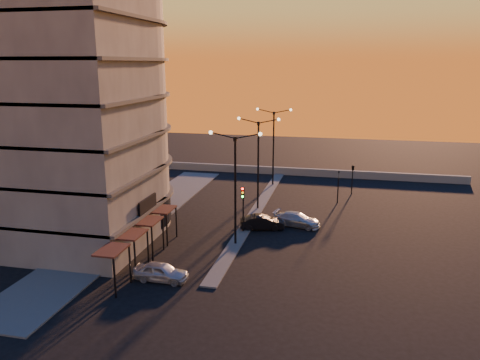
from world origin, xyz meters
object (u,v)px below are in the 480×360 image
(car_hatchback, at_px, (161,272))
(car_wagon, at_px, (297,219))
(car_sedan, at_px, (262,222))
(traffic_light_main, at_px, (243,202))
(streetlamp_mid, at_px, (258,156))

(car_hatchback, bearing_deg, car_wagon, -29.88)
(car_hatchback, relative_size, car_sedan, 0.96)
(traffic_light_main, relative_size, car_wagon, 0.97)
(car_hatchback, height_order, car_wagon, car_hatchback)
(streetlamp_mid, distance_m, traffic_light_main, 7.62)
(traffic_light_main, distance_m, car_hatchback, 11.27)
(traffic_light_main, xyz_separation_m, car_wagon, (4.50, 2.85, -2.25))
(traffic_light_main, relative_size, car_sedan, 1.07)
(traffic_light_main, height_order, car_sedan, traffic_light_main)
(traffic_light_main, bearing_deg, car_sedan, 40.78)
(streetlamp_mid, relative_size, car_wagon, 2.17)
(streetlamp_mid, bearing_deg, car_sedan, -75.58)
(traffic_light_main, bearing_deg, car_wagon, 32.36)
(car_wagon, bearing_deg, traffic_light_main, 135.30)
(traffic_light_main, xyz_separation_m, car_hatchback, (-3.50, -10.48, -2.24))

